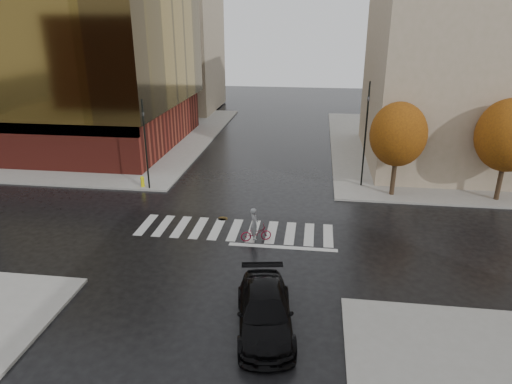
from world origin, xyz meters
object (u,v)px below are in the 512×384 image
sedan (265,311)px  fire_hydrant (142,181)px  cyclist (255,230)px  traffic_light_ne (366,128)px  traffic_light_nw (145,140)px

sedan → fire_hydrant: bearing=116.8°
sedan → cyclist: bearing=91.3°
cyclist → traffic_light_ne: 12.34m
traffic_light_nw → fire_hydrant: traffic_light_nw is taller
cyclist → traffic_light_ne: size_ratio=0.26×
sedan → traffic_light_ne: bearing=64.0°
cyclist → traffic_light_ne: (6.62, 9.68, 3.82)m
fire_hydrant → cyclist: bearing=-37.5°
sedan → traffic_light_ne: traffic_light_ne is taller
traffic_light_ne → fire_hydrant: 16.64m
traffic_light_ne → sedan: bearing=96.7°
sedan → cyclist: 7.78m
traffic_light_nw → traffic_light_ne: bearing=93.3°
traffic_light_nw → traffic_light_ne: size_ratio=0.85×
traffic_light_nw → traffic_light_ne: (15.41, 2.70, 0.75)m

